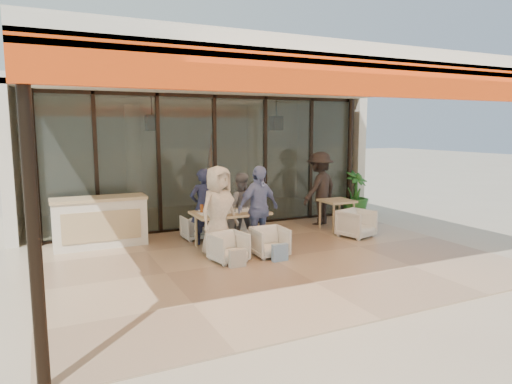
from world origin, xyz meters
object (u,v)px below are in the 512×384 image
Objects in this scene: side_table at (337,204)px; side_chair at (356,222)px; standing_woman at (320,189)px; potted_palm at (355,194)px; chair_far_left at (196,226)px; diner_grey at (240,207)px; dining_table at (230,214)px; chair_near_left at (229,246)px; diner_periwinkle at (258,209)px; diner_cream at (218,211)px; host_counter at (100,222)px; chair_far_right at (231,220)px; diner_navy at (203,207)px; chair_near_right at (270,241)px.

side_table is 0.80m from side_chair.
potted_palm is (1.49, 0.49, -0.29)m from standing_woman.
diner_grey reaches higher than chair_far_left.
chair_near_left is (-0.41, -0.96, -0.38)m from dining_table.
potted_palm is (3.92, 2.00, -0.22)m from diner_periwinkle.
side_table is at bearing 167.07° from chair_far_left.
diner_cream is 3.61m from standing_woman.
potted_palm is (4.76, 2.50, 0.33)m from chair_near_left.
host_counter is at bearing -176.57° from potted_palm.
side_table is at bearing 72.97° from side_chair.
diner_cream is (-0.84, -1.40, 0.51)m from chair_far_right.
diner_periwinkle reaches higher than diner_navy.
chair_near_left is at bearing -46.89° from host_counter.
chair_far_left is 0.83× the size of chair_far_right.
diner_navy is (0.00, -0.50, 0.51)m from chair_far_left.
potted_palm reaches higher than side_table.
chair_far_right is at bearing -171.25° from potted_palm.
chair_far_right is at bearing 74.59° from diner_periwinkle.
host_counter is at bearing 144.40° from chair_near_right.
standing_woman is (3.27, 0.12, 0.63)m from chair_far_left.
diner_periwinkle is 2.48m from side_chair.
diner_periwinkle is 2.28× the size of side_table.
diner_cream reaches higher than diner_navy.
chair_near_right is at bearing -105.41° from diner_periwinkle.
diner_grey is at bearing 147.26° from chair_far_left.
chair_near_left is (1.97, -2.10, -0.23)m from host_counter.
dining_table is 2.46× the size of chair_near_left.
diner_navy is (0.00, 1.40, 0.50)m from chair_near_left.
host_counter is 2.82m from chair_far_right.
chair_far_left is at bearing 140.05° from side_chair.
diner_navy is at bearing 147.87° from side_chair.
chair_far_left is at bearing -5.82° from host_counter.
side_chair is at bearing 178.90° from diner_grey.
diner_grey is at bearing 25.50° from diner_cream.
side_chair is (3.27, 0.52, 0.04)m from chair_near_left.
host_counter is 1.25× the size of diner_grey.
diner_navy is at bearing -19.61° from host_counter.
side_chair is at bearing -126.98° from potted_palm.
diner_grey is at bearing 91.21° from chair_near_right.
side_chair is 1.61m from standing_woman.
diner_periwinkle is (-0.00, -1.40, 0.50)m from chair_far_right.
chair_far_left is (-0.41, 0.94, -0.39)m from dining_table.
dining_table is 0.87× the size of diner_cream.
diner_grey reaches higher than potted_palm.
side_table is (3.27, -0.63, 0.35)m from chair_far_left.
chair_far_right is (0.84, 0.00, 0.06)m from chair_far_left.
diner_cream reaches higher than side_chair.
chair_far_left is 0.36× the size of diner_navy.
diner_periwinkle is 2.87m from standing_woman.
dining_table is 0.64m from diner_cream.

